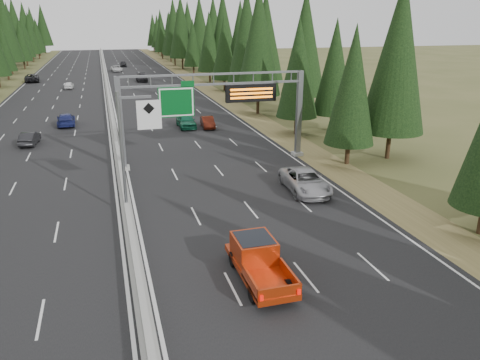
% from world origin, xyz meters
% --- Properties ---
extents(road, '(32.00, 260.00, 0.08)m').
position_xyz_m(road, '(0.00, 80.00, 0.04)').
color(road, black).
rests_on(road, ground).
extents(shoulder_right, '(3.60, 260.00, 0.06)m').
position_xyz_m(shoulder_right, '(17.80, 80.00, 0.03)').
color(shoulder_right, olive).
rests_on(shoulder_right, ground).
extents(median_barrier, '(0.70, 260.00, 0.85)m').
position_xyz_m(median_barrier, '(0.00, 80.00, 0.41)').
color(median_barrier, gray).
rests_on(median_barrier, road).
extents(sign_gantry, '(16.75, 0.98, 7.80)m').
position_xyz_m(sign_gantry, '(8.92, 34.88, 5.27)').
color(sign_gantry, slate).
rests_on(sign_gantry, road).
extents(hov_sign_pole, '(2.80, 0.50, 8.00)m').
position_xyz_m(hov_sign_pole, '(0.58, 24.97, 4.72)').
color(hov_sign_pole, slate).
rests_on(hov_sign_pole, road).
extents(tree_row_right, '(11.77, 242.00, 18.05)m').
position_xyz_m(tree_row_right, '(22.19, 77.55, 9.21)').
color(tree_row_right, black).
rests_on(tree_row_right, ground).
extents(silver_minivan, '(3.00, 5.88, 1.59)m').
position_xyz_m(silver_minivan, '(12.91, 25.76, 0.88)').
color(silver_minivan, '#A3A2A7').
rests_on(silver_minivan, road).
extents(red_pickup, '(2.02, 5.66, 1.85)m').
position_xyz_m(red_pickup, '(5.72, 15.36, 1.10)').
color(red_pickup, black).
rests_on(red_pickup, road).
extents(car_ahead_green, '(1.93, 4.76, 1.62)m').
position_xyz_m(car_ahead_green, '(8.29, 49.75, 0.89)').
color(car_ahead_green, '#155F41').
rests_on(car_ahead_green, road).
extents(car_ahead_dkred, '(1.66, 4.00, 1.29)m').
position_xyz_m(car_ahead_dkred, '(10.71, 48.98, 0.72)').
color(car_ahead_dkred, '#4D150B').
rests_on(car_ahead_dkred, road).
extents(car_ahead_dkgrey, '(2.18, 5.36, 1.56)m').
position_xyz_m(car_ahead_dkgrey, '(7.15, 95.48, 0.86)').
color(car_ahead_dkgrey, black).
rests_on(car_ahead_dkgrey, road).
extents(car_ahead_white, '(2.84, 5.41, 1.45)m').
position_xyz_m(car_ahead_white, '(2.93, 117.01, 0.81)').
color(car_ahead_white, silver).
rests_on(car_ahead_white, road).
extents(car_ahead_far, '(1.99, 4.44, 1.48)m').
position_xyz_m(car_ahead_far, '(5.19, 129.74, 0.82)').
color(car_ahead_far, black).
rests_on(car_ahead_far, road).
extents(car_onc_near, '(1.78, 4.13, 1.32)m').
position_xyz_m(car_onc_near, '(-8.40, 46.26, 0.74)').
color(car_onc_near, black).
rests_on(car_onc_near, road).
extents(car_onc_blue, '(2.23, 5.05, 1.44)m').
position_xyz_m(car_onc_blue, '(-5.37, 54.86, 0.80)').
color(car_onc_blue, navy).
rests_on(car_onc_blue, road).
extents(car_onc_white, '(1.72, 3.83, 1.28)m').
position_xyz_m(car_onc_white, '(-6.70, 88.23, 0.72)').
color(car_onc_white, white).
rests_on(car_onc_white, road).
extents(car_onc_far, '(3.30, 6.14, 1.64)m').
position_xyz_m(car_onc_far, '(-14.50, 101.08, 0.90)').
color(car_onc_far, black).
rests_on(car_onc_far, road).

